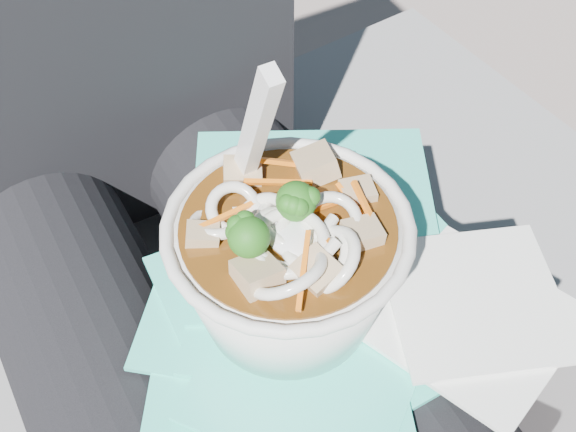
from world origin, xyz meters
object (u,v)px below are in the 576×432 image
plastic_bag (305,311)px  lap (245,392)px  stone_ledge (198,412)px  udon_bowl (288,260)px  person_body (194,286)px

plastic_bag → lap: bearing=176.5°
stone_ledge → plastic_bag: (0.05, -0.15, 0.37)m
stone_ledge → udon_bowl: (0.04, -0.15, 0.44)m
person_body → udon_bowl: person_body is taller
lap → udon_bowl: (0.04, 0.00, 0.14)m
person_body → plastic_bag: size_ratio=2.43×
stone_ledge → plastic_bag: 0.41m
udon_bowl → person_body: bearing=113.0°
stone_ledge → plastic_bag: size_ratio=2.47×
person_body → udon_bowl: 0.15m
stone_ledge → lap: lap is taller
lap → plastic_bag: size_ratio=1.18×
stone_ledge → person_body: size_ratio=1.02×
stone_ledge → udon_bowl: bearing=-75.5°
stone_ledge → lap: size_ratio=2.08×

